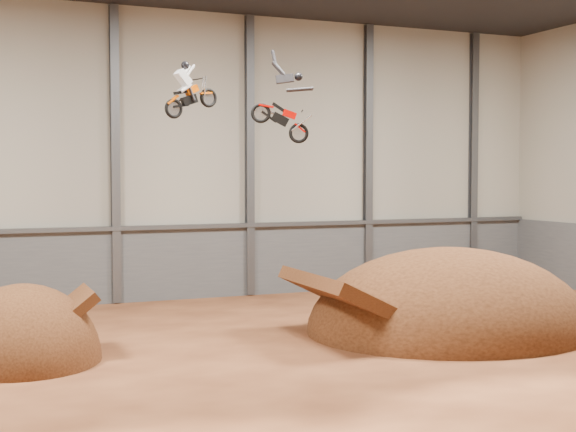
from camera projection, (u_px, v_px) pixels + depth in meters
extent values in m
plane|color=#552A16|center=(307.00, 367.00, 25.37)|extent=(40.00, 40.00, 0.00)
cube|color=#9D998B|center=(184.00, 156.00, 38.87)|extent=(40.00, 0.10, 14.00)
cube|color=#505358|center=(185.00, 263.00, 39.05)|extent=(39.80, 0.18, 3.50)
cube|color=#47494F|center=(185.00, 227.00, 38.82)|extent=(39.80, 0.35, 0.20)
cube|color=#47494F|center=(115.00, 155.00, 37.42)|extent=(0.40, 0.36, 13.90)
cube|color=#47494F|center=(250.00, 156.00, 39.95)|extent=(0.40, 0.36, 13.90)
cube|color=#47494F|center=(368.00, 157.00, 42.47)|extent=(0.40, 0.36, 13.90)
cube|color=#47494F|center=(473.00, 158.00, 45.00)|extent=(0.40, 0.36, 13.90)
ellipsoid|color=#361B0D|center=(23.00, 361.00, 26.18)|extent=(5.03, 5.81, 5.03)
ellipsoid|color=#361B0D|center=(449.00, 331.00, 31.18)|extent=(11.28, 9.98, 6.51)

